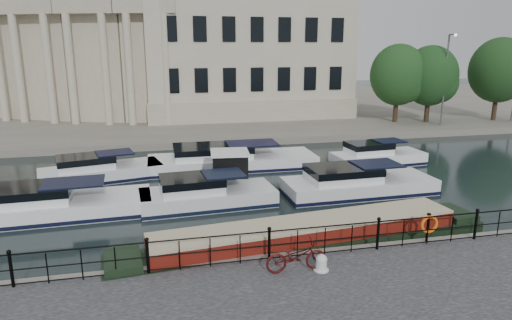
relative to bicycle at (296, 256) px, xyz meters
The scene contains 12 objects.
ground_plane 3.42m from the bicycle, 101.72° to the left, with size 160.00×160.00×0.00m, color black.
far_bank 42.19m from the bicycle, 90.90° to the left, with size 120.00×42.00×0.55m, color #6B665B.
railing 1.14m from the bicycle, 125.40° to the left, with size 24.14×0.14×1.22m.
civic_building 38.39m from the bicycle, 92.50° to the left, with size 53.55×31.84×16.85m.
lamp_posts 35.01m from the bicycle, 43.29° to the left, with size 8.24×1.55×8.07m.
bicycle is the anchor object (origin of this frame).
mooring_bollard 0.87m from the bicycle, ahead, with size 0.50×0.50×0.56m.
life_ring_post 5.52m from the bicycle, 10.56° to the left, with size 0.70×0.19×1.14m.
narrowboat 2.88m from the bicycle, 62.88° to the left, with size 15.17×3.63×1.55m.
harbour_hut 10.78m from the bicycle, 91.89° to the left, with size 2.98×2.57×2.17m.
cabin_cruisers 11.59m from the bicycle, 94.25° to the left, with size 26.87×9.96×1.99m.
trees 34.69m from the bicycle, 47.84° to the left, with size 15.37×6.48×7.88m.
Camera 1 is at (-3.56, -16.02, 7.67)m, focal length 32.00 mm.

